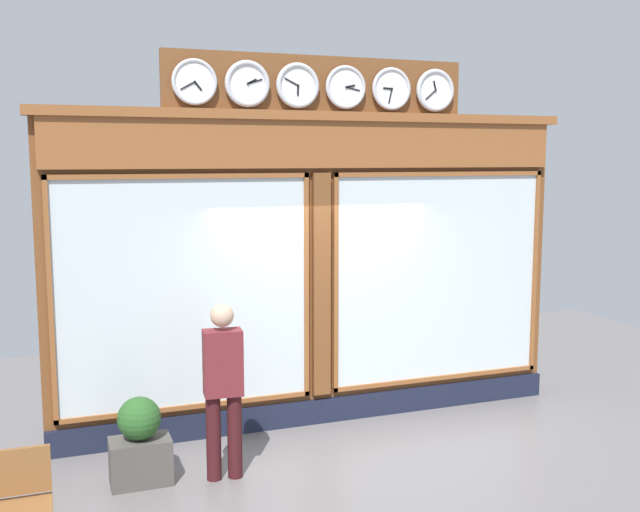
# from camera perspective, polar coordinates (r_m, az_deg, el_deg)

# --- Properties ---
(shop_facade) EXTENTS (6.08, 0.42, 4.12)m
(shop_facade) POSITION_cam_1_polar(r_m,az_deg,el_deg) (8.37, -0.29, -0.67)
(shop_facade) COLOR brown
(shop_facade) RESTS_ON ground_plane
(pedestrian) EXTENTS (0.38, 0.25, 1.69)m
(pedestrian) POSITION_cam_1_polar(r_m,az_deg,el_deg) (7.05, -7.49, -9.74)
(pedestrian) COLOR #3A1316
(pedestrian) RESTS_ON ground_plane
(planter_box) EXTENTS (0.56, 0.36, 0.43)m
(planter_box) POSITION_cam_1_polar(r_m,az_deg,el_deg) (7.33, -13.70, -15.15)
(planter_box) COLOR #4C4742
(planter_box) RESTS_ON ground_plane
(planter_shrub) EXTENTS (0.40, 0.40, 0.40)m
(planter_shrub) POSITION_cam_1_polar(r_m,az_deg,el_deg) (7.19, -13.81, -12.10)
(planter_shrub) COLOR #285623
(planter_shrub) RESTS_ON planter_box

